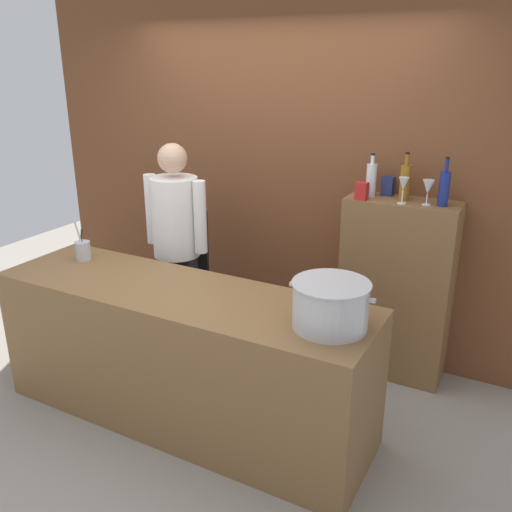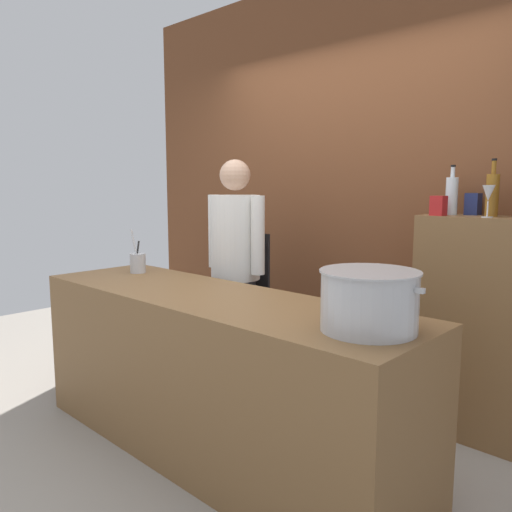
{
  "view_description": "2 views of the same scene",
  "coord_description": "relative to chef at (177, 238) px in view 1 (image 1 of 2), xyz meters",
  "views": [
    {
      "loc": [
        1.84,
        -2.43,
        2.22
      ],
      "look_at": [
        0.3,
        0.42,
        1.03
      ],
      "focal_mm": 38.32,
      "sensor_mm": 36.0,
      "label": 1
    },
    {
      "loc": [
        2.01,
        -1.78,
        1.49
      ],
      "look_at": [
        0.07,
        0.27,
        1.09
      ],
      "focal_mm": 35.58,
      "sensor_mm": 36.0,
      "label": 2
    }
  ],
  "objects": [
    {
      "name": "stockpot_large",
      "position": [
        1.45,
        -0.67,
        0.06
      ],
      "size": [
        0.46,
        0.41,
        0.25
      ],
      "color": "#B7BABF",
      "rests_on": "prep_counter"
    },
    {
      "name": "spice_tin_red",
      "position": [
        1.24,
        0.44,
        0.4
      ],
      "size": [
        0.08,
        0.08,
        0.11
      ],
      "primitive_type": "cube",
      "color": "red",
      "rests_on": "bar_cabinet"
    },
    {
      "name": "wine_glass_short",
      "position": [
        1.51,
        0.45,
        0.47
      ],
      "size": [
        0.07,
        0.07,
        0.18
      ],
      "color": "silver",
      "rests_on": "bar_cabinet"
    },
    {
      "name": "bar_cabinet",
      "position": [
        1.5,
        0.54,
        -0.31
      ],
      "size": [
        0.76,
        0.32,
        1.31
      ],
      "primitive_type": "cube",
      "color": "brown",
      "rests_on": "ground_plane"
    },
    {
      "name": "prep_counter",
      "position": [
        0.49,
        -0.65,
        -0.51
      ],
      "size": [
        2.42,
        0.7,
        0.9
      ],
      "primitive_type": "cube",
      "color": "brown",
      "rests_on": "ground_plane"
    },
    {
      "name": "ground_plane",
      "position": [
        0.49,
        -0.65,
        -0.96
      ],
      "size": [
        8.0,
        8.0,
        0.0
      ],
      "primitive_type": "plane",
      "color": "gray"
    },
    {
      "name": "chef",
      "position": [
        0.0,
        0.0,
        0.0
      ],
      "size": [
        0.53,
        0.36,
        1.66
      ],
      "rotation": [
        0.0,
        0.0,
        3.11
      ],
      "color": "black",
      "rests_on": "ground_plane"
    },
    {
      "name": "wine_glass_wide",
      "position": [
        1.66,
        0.49,
        0.46
      ],
      "size": [
        0.08,
        0.08,
        0.17
      ],
      "color": "silver",
      "rests_on": "bar_cabinet"
    },
    {
      "name": "brick_back_panel",
      "position": [
        0.49,
        0.75,
        0.54
      ],
      "size": [
        4.4,
        0.1,
        3.0
      ],
      "primitive_type": "cube",
      "color": "brown",
      "rests_on": "ground_plane"
    },
    {
      "name": "wine_bottle_amber",
      "position": [
        1.49,
        0.55,
        0.47
      ],
      "size": [
        0.07,
        0.07,
        0.32
      ],
      "color": "#8C5919",
      "rests_on": "bar_cabinet"
    },
    {
      "name": "wine_bottle_cobalt",
      "position": [
        1.75,
        0.51,
        0.47
      ],
      "size": [
        0.07,
        0.07,
        0.32
      ],
      "color": "navy",
      "rests_on": "bar_cabinet"
    },
    {
      "name": "wine_bottle_clear",
      "position": [
        1.26,
        0.56,
        0.46
      ],
      "size": [
        0.07,
        0.07,
        0.29
      ],
      "color": "silver",
      "rests_on": "bar_cabinet"
    },
    {
      "name": "utensil_crock",
      "position": [
        -0.41,
        -0.53,
        0.0
      ],
      "size": [
        0.1,
        0.1,
        0.3
      ],
      "color": "#B7BABF",
      "rests_on": "prep_counter"
    },
    {
      "name": "spice_tin_navy",
      "position": [
        1.36,
        0.63,
        0.41
      ],
      "size": [
        0.08,
        0.08,
        0.13
      ],
      "primitive_type": "cube",
      "color": "navy",
      "rests_on": "bar_cabinet"
    }
  ]
}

